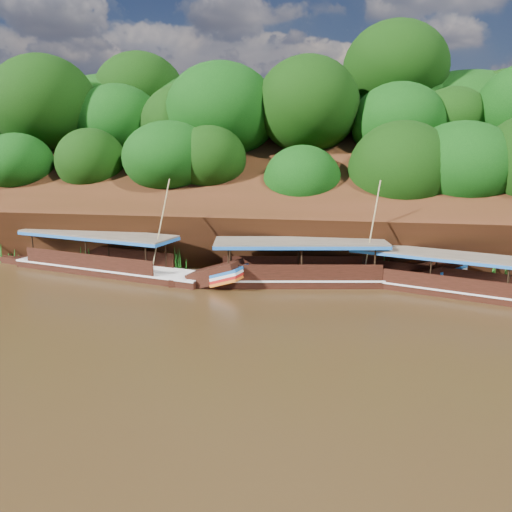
{
  "coord_description": "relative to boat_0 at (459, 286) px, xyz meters",
  "views": [
    {
      "loc": [
        3.69,
        -21.28,
        8.23
      ],
      "look_at": [
        -1.12,
        7.0,
        1.67
      ],
      "focal_mm": 35.0,
      "sensor_mm": 36.0,
      "label": 1
    }
  ],
  "objects": [
    {
      "name": "ground",
      "position": [
        -10.32,
        -6.63,
        -0.5
      ],
      "size": [
        160.0,
        160.0,
        0.0
      ],
      "primitive_type": "plane",
      "color": "black",
      "rests_on": "ground"
    },
    {
      "name": "riverbank",
      "position": [
        -10.33,
        16.1,
        1.38
      ],
      "size": [
        120.0,
        30.06,
        19.4
      ],
      "color": "black",
      "rests_on": "ground"
    },
    {
      "name": "boat_0",
      "position": [
        0.0,
        0.0,
        0.0
      ],
      "size": [
        13.59,
        6.23,
        5.36
      ],
      "rotation": [
        0.0,
        0.0,
        -0.34
      ],
      "color": "black",
      "rests_on": "ground"
    },
    {
      "name": "boat_1",
      "position": [
        -7.32,
        0.97,
        0.09
      ],
      "size": [
        15.29,
        4.68,
        6.66
      ],
      "rotation": [
        0.0,
        0.0,
        0.17
      ],
      "color": "black",
      "rests_on": "ground"
    },
    {
      "name": "boat_2",
      "position": [
        -20.33,
        0.94,
        0.08
      ],
      "size": [
        16.38,
        5.92,
        6.64
      ],
      "rotation": [
        0.0,
        0.0,
        -0.24
      ],
      "color": "black",
      "rests_on": "ground"
    },
    {
      "name": "reeds",
      "position": [
        -13.18,
        2.78,
        0.36
      ],
      "size": [
        51.26,
        2.18,
        1.88
      ],
      "color": "#1C6118",
      "rests_on": "ground"
    }
  ]
}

